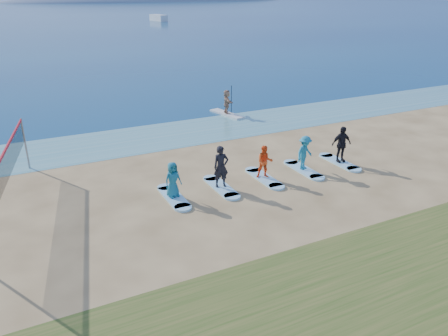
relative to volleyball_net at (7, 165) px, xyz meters
name	(u,v)px	position (x,y,z in m)	size (l,w,h in m)	color
ground	(261,208)	(8.70, -4.21, -1.90)	(600.00, 600.00, 0.00)	tan
shallow_water	(169,135)	(8.70, 6.29, -1.90)	(600.00, 600.00, 0.00)	teal
ocean	(19,14)	(8.70, 155.79, -1.90)	(600.00, 600.00, 0.00)	navy
island_ridge	(155,1)	(103.70, 295.79, -1.90)	(220.00, 56.00, 18.00)	slate
volleyball_net	(7,165)	(0.00, 0.00, 0.00)	(1.75, 8.93, 2.50)	gray
paddleboard	(227,114)	(13.80, 8.74, -1.84)	(0.70, 3.00, 0.12)	silver
paddleboarder	(227,102)	(13.80, 8.74, -0.98)	(1.50, 0.48, 1.61)	tan
boat_offshore_b	(159,21)	(40.62, 102.07, -1.90)	(2.16, 6.75, 1.60)	silver
surfboard_0	(174,197)	(5.93, -1.83, -1.86)	(0.70, 2.20, 0.09)	#9BD6F0
student_0	(173,180)	(5.93, -1.83, -1.06)	(0.74, 0.48, 1.50)	#1A6A80
surfboard_1	(221,187)	(8.13, -1.83, -1.86)	(0.70, 2.20, 0.09)	#9BD6F0
student_1	(221,167)	(8.13, -1.83, -0.90)	(0.67, 0.44, 1.84)	black
surfboard_2	(264,178)	(10.33, -1.83, -1.86)	(0.70, 2.20, 0.09)	#9BD6F0
student_2	(265,162)	(10.33, -1.83, -1.06)	(0.73, 0.57, 1.51)	#F34F19
surfboard_3	(303,170)	(12.52, -1.83, -1.86)	(0.70, 2.20, 0.09)	#9BD6F0
student_3	(305,153)	(12.52, -1.83, -0.99)	(1.06, 0.61, 1.64)	teal
surfboard_4	(339,162)	(14.72, -1.83, -1.86)	(0.70, 2.20, 0.09)	#9BD6F0
student_4	(341,144)	(14.72, -1.83, -0.91)	(1.06, 0.44, 1.81)	black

